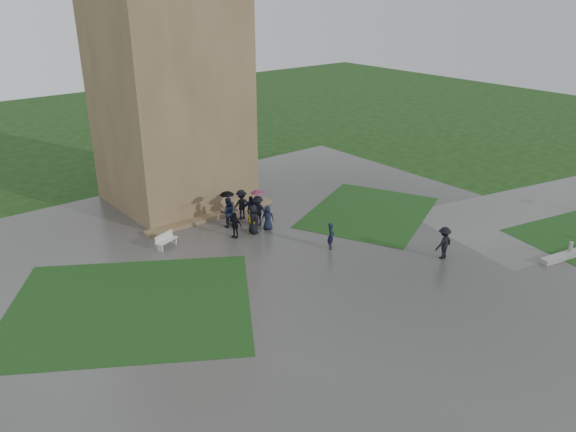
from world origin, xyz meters
TOP-DOWN VIEW (x-y plane):
  - ground at (0.00, 0.00)m, footprint 120.00×120.00m
  - plaza at (0.00, 2.00)m, footprint 34.00×34.00m
  - lawn_inset_left at (-8.50, 4.00)m, footprint 14.10×13.46m
  - lawn_inset_right at (8.50, 5.00)m, footprint 11.12×10.15m
  - tower at (0.00, 15.00)m, footprint 8.00×8.00m
  - tower_plinth at (0.00, 10.60)m, footprint 9.00×0.80m
  - bench at (-4.22, 8.60)m, footprint 1.46×0.89m
  - visitor_cluster at (0.90, 7.99)m, footprint 3.17×3.32m
  - pedestrian_mid at (2.89, 2.65)m, footprint 0.65×0.67m
  - pedestrian_near at (6.80, -2.03)m, footprint 1.17×0.61m

SIDE VIEW (x-z plane):
  - ground at x=0.00m, z-range 0.00..0.00m
  - plaza at x=0.00m, z-range 0.00..0.02m
  - lawn_inset_left at x=-8.50m, z-range 0.02..0.03m
  - lawn_inset_right at x=8.50m, z-range 0.02..0.03m
  - tower_plinth at x=0.00m, z-range 0.02..0.24m
  - bench at x=-4.22m, z-range 0.03..0.84m
  - pedestrian_mid at x=2.89m, z-range 0.02..1.56m
  - pedestrian_near at x=6.80m, z-range 0.02..1.82m
  - visitor_cluster at x=0.90m, z-range -0.13..2.55m
  - tower at x=0.00m, z-range 0.00..18.00m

